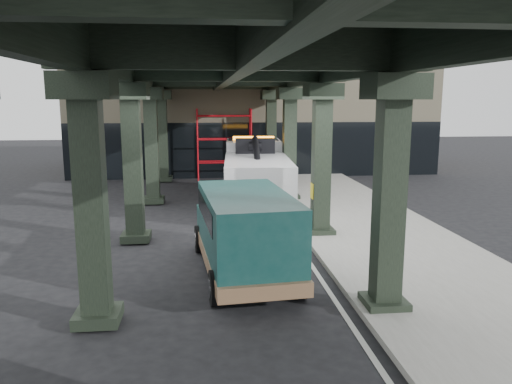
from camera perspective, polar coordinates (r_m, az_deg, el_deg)
ground at (r=14.53m, az=-1.00°, el=-7.51°), size 90.00×90.00×0.00m
sidewalk at (r=17.35m, az=13.41°, el=-4.55°), size 5.00×40.00×0.15m
lane_stripe at (r=16.65m, az=4.24°, el=-5.16°), size 0.12×38.00×0.01m
viaduct at (r=15.82m, az=-3.22°, el=13.99°), size 7.40×32.00×6.40m
building at (r=33.92m, az=-0.68°, el=9.68°), size 22.00×10.00×8.00m
scaffolding at (r=28.54m, az=-3.66°, el=5.70°), size 3.08×0.88×4.00m
tow_truck at (r=21.66m, az=-0.08°, el=2.40°), size 3.10×9.15×2.95m
towed_van at (r=12.78m, az=-1.32°, el=-4.45°), size 2.62×5.66×2.23m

